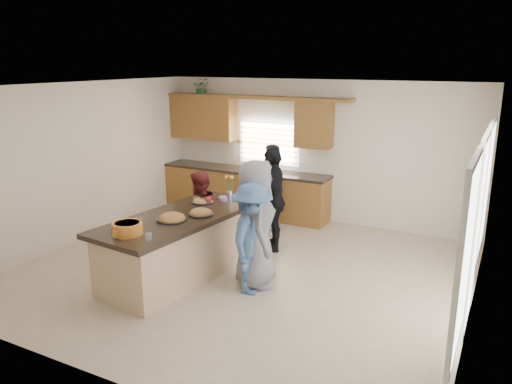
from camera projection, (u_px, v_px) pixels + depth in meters
The scene contains 18 objects.
floor at pixel (242, 271), 7.71m from camera, with size 6.50×6.50×0.00m, color beige.
room_shell at pixel (241, 150), 7.22m from camera, with size 6.52×6.02×2.81m.
back_cabinetry at pixel (243, 170), 10.47m from camera, with size 4.08×0.66×2.46m.
right_wall_glazing at pixel (476, 221), 5.81m from camera, with size 0.06×4.00×2.25m.
island at pixel (180, 247), 7.44m from camera, with size 1.43×2.81×0.95m.
platter_front at pixel (172, 219), 7.07m from camera, with size 0.44×0.44×0.18m.
platter_mid at pixel (201, 213), 7.32m from camera, with size 0.38×0.38×0.15m.
platter_back at pixel (203, 201), 7.95m from camera, with size 0.36×0.36×0.15m.
salad_bowl at pixel (127, 228), 6.50m from camera, with size 0.39×0.39×0.16m.
clear_cup at pixel (149, 237), 6.29m from camera, with size 0.08×0.08×0.09m, color white.
plate_stack at pixel (225, 199), 8.10m from camera, with size 0.20×0.20×0.05m, color #A583BF.
flower_vase at pixel (229, 187), 8.02m from camera, with size 0.14×0.14×0.42m.
potted_plant at pixel (202, 87), 10.58m from camera, with size 0.35×0.30×0.39m, color #2B6C2D.
woman_left_back at pixel (270, 187), 9.52m from camera, with size 0.59×0.39×1.63m, color black.
woman_left_mid at pixel (200, 215), 8.06m from camera, with size 0.71×0.55×1.45m, color maroon.
woman_left_front at pixel (273, 199), 8.39m from camera, with size 1.04×0.43×1.78m, color black.
woman_right_back at pixel (252, 238), 6.84m from camera, with size 1.02×0.59×1.58m, color #3F5E8A.
woman_right_front at pixel (256, 224), 7.01m from camera, with size 0.90×0.59×1.85m, color slate.
Camera 1 is at (3.49, -6.23, 3.16)m, focal length 35.00 mm.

